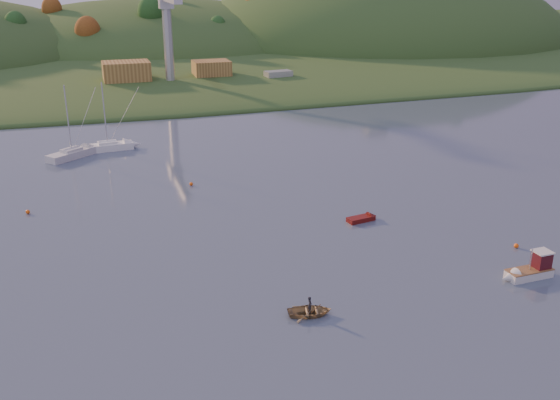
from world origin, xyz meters
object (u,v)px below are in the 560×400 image
object	(u,v)px
sailboat_far	(108,146)
red_tender	(366,218)
canoe	(310,311)
fishing_boat	(526,271)
sailboat_near	(72,153)

from	to	relation	value
sailboat_far	red_tender	bearing A→B (deg)	-61.90
sailboat_far	red_tender	distance (m)	48.97
canoe	red_tender	xyz separation A→B (m)	(13.97, 18.29, -0.12)
sailboat_far	fishing_boat	bearing A→B (deg)	-64.69
red_tender	canoe	bearing A→B (deg)	-137.28
fishing_boat	red_tender	bearing A→B (deg)	-68.03
fishing_boat	sailboat_far	distance (m)	68.79
sailboat_far	sailboat_near	bearing A→B (deg)	-159.67
fishing_boat	canoe	world-z (taller)	fishing_boat
sailboat_near	canoe	distance (m)	59.30
sailboat_near	red_tender	xyz separation A→B (m)	(32.91, -37.90, -0.46)
fishing_boat	canoe	bearing A→B (deg)	-2.19
fishing_boat	sailboat_far	size ratio (longest dim) A/B	0.49
canoe	red_tender	size ratio (longest dim) A/B	0.93
sailboat_far	canoe	size ratio (longest dim) A/B	2.94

